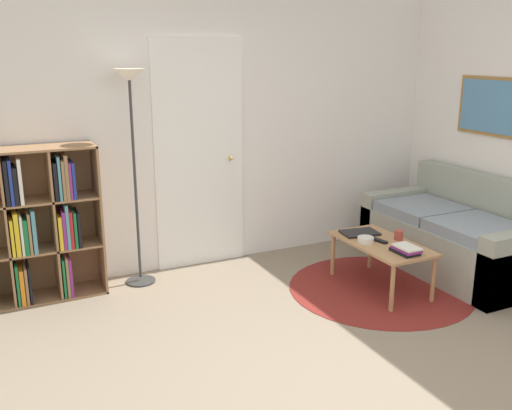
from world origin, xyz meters
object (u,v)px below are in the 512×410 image
object	(u,v)px
coffee_table	(381,247)
laptop	(360,233)
couch	(458,237)
bowl	(366,240)
cup	(399,235)
floor_lamp	(131,114)
bookshelf	(25,228)

from	to	relation	value
coffee_table	laptop	size ratio (longest dim) A/B	2.69
couch	bowl	size ratio (longest dim) A/B	12.19
couch	cup	xyz separation A→B (m)	(-0.77, -0.08, 0.16)
couch	laptop	size ratio (longest dim) A/B	4.96
cup	floor_lamp	bearing A→B (deg)	152.68
bowl	coffee_table	bearing A→B (deg)	-24.63
bowl	cup	distance (m)	0.30
couch	laptop	distance (m)	1.00
bowl	floor_lamp	bearing A→B (deg)	150.56
floor_lamp	coffee_table	bearing A→B (deg)	-29.13
floor_lamp	couch	distance (m)	3.14
bookshelf	coffee_table	size ratio (longest dim) A/B	1.37
couch	bookshelf	bearing A→B (deg)	164.95
bookshelf	cup	world-z (taller)	bookshelf
bookshelf	laptop	bearing A→B (deg)	-16.23
laptop	cup	distance (m)	0.34
bowl	bookshelf	bearing A→B (deg)	159.09
bookshelf	bowl	world-z (taller)	bookshelf
coffee_table	cup	size ratio (longest dim) A/B	10.86
coffee_table	cup	distance (m)	0.19
laptop	bookshelf	bearing A→B (deg)	163.77
floor_lamp	coffee_table	size ratio (longest dim) A/B	2.01
bookshelf	laptop	distance (m)	2.79
bookshelf	couch	xyz separation A→B (m)	(3.65, -0.98, -0.31)
couch	laptop	xyz separation A→B (m)	(-0.97, 0.20, 0.12)
bowl	cup	xyz separation A→B (m)	(0.29, -0.07, 0.02)
bookshelf	laptop	world-z (taller)	bookshelf
cup	bookshelf	bearing A→B (deg)	159.82
bookshelf	bowl	distance (m)	2.77
coffee_table	laptop	bearing A→B (deg)	97.34
couch	coffee_table	distance (m)	0.94
floor_lamp	cup	size ratio (longest dim) A/B	21.82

